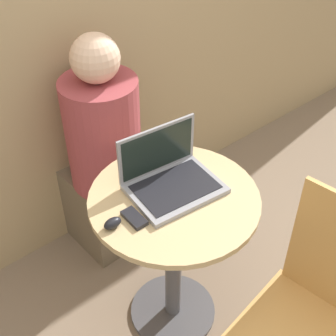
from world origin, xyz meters
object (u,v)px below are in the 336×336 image
(laptop, at_px, (170,177))
(cell_phone, at_px, (135,219))
(chair_empty, at_px, (313,315))
(person_seated, at_px, (100,165))

(laptop, xyz_separation_m, cell_phone, (-0.21, -0.06, -0.03))
(cell_phone, height_order, chair_empty, chair_empty)
(cell_phone, bearing_deg, person_seated, 69.56)
(chair_empty, distance_m, person_seated, 1.17)
(laptop, height_order, person_seated, person_seated)
(chair_empty, bearing_deg, cell_phone, 122.07)
(chair_empty, xyz_separation_m, person_seated, (-0.12, 1.16, 0.02))
(laptop, relative_size, chair_empty, 0.38)
(laptop, distance_m, person_seated, 0.61)
(laptop, bearing_deg, person_seated, 88.52)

